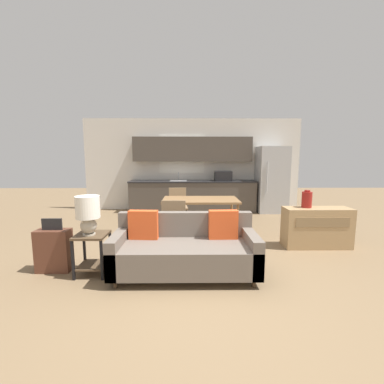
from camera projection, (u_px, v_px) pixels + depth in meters
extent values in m
plane|color=#7F6647|center=(197.00, 281.00, 3.28)|extent=(20.00, 20.00, 0.00)
cube|color=silver|center=(192.00, 165.00, 7.69)|extent=(6.40, 0.06, 2.70)
cube|color=white|center=(182.00, 154.00, 7.61)|extent=(1.34, 0.01, 1.13)
cube|color=#4C443D|center=(193.00, 197.00, 7.48)|extent=(3.60, 0.62, 0.86)
cube|color=#232326|center=(193.00, 181.00, 7.42)|extent=(3.63, 0.65, 0.04)
cube|color=#B2B5B7|center=(178.00, 181.00, 7.36)|extent=(0.48, 0.36, 0.01)
cylinder|color=#B7BABC|center=(179.00, 176.00, 7.51)|extent=(0.02, 0.02, 0.24)
cube|color=#4C443D|center=(193.00, 149.00, 7.43)|extent=(3.42, 0.34, 0.70)
cube|color=black|center=(223.00, 176.00, 7.35)|extent=(0.48, 0.36, 0.28)
cube|color=#B7BABC|center=(271.00, 180.00, 7.35)|extent=(0.81, 0.73, 1.87)
cylinder|color=silver|center=(267.00, 177.00, 6.96)|extent=(0.02, 0.02, 0.84)
cube|color=olive|center=(200.00, 200.00, 5.11)|extent=(1.49, 0.82, 0.04)
cylinder|color=olive|center=(165.00, 223.00, 4.81)|extent=(0.05, 0.05, 0.71)
cylinder|color=olive|center=(238.00, 223.00, 4.83)|extent=(0.05, 0.05, 0.71)
cylinder|color=olive|center=(168.00, 214.00, 5.50)|extent=(0.05, 0.05, 0.71)
cylinder|color=olive|center=(231.00, 214.00, 5.52)|extent=(0.05, 0.05, 0.71)
cylinder|color=#3D2D1E|center=(115.00, 284.00, 3.11)|extent=(0.05, 0.05, 0.10)
cylinder|color=#3D2D1E|center=(254.00, 283.00, 3.13)|extent=(0.05, 0.05, 0.10)
cylinder|color=#3D2D1E|center=(128.00, 263.00, 3.74)|extent=(0.05, 0.05, 0.10)
cylinder|color=#3D2D1E|center=(243.00, 262.00, 3.76)|extent=(0.05, 0.05, 0.10)
cube|color=#6B6056|center=(185.00, 256.00, 3.40)|extent=(1.89, 0.80, 0.35)
cube|color=#6B6056|center=(185.00, 236.00, 3.71)|extent=(1.89, 0.14, 0.70)
cube|color=#6B6056|center=(119.00, 251.00, 3.39)|extent=(0.14, 0.80, 0.49)
cube|color=#6B6056|center=(251.00, 251.00, 3.40)|extent=(0.14, 0.80, 0.49)
cube|color=#E05123|center=(143.00, 225.00, 3.55)|extent=(0.41, 0.14, 0.40)
cube|color=#E05123|center=(223.00, 225.00, 3.56)|extent=(0.40, 0.13, 0.40)
cube|color=brown|center=(92.00, 235.00, 3.43)|extent=(0.41, 0.41, 0.03)
cube|color=brown|center=(93.00, 265.00, 3.48)|extent=(0.37, 0.37, 0.02)
cube|color=black|center=(73.00, 261.00, 3.28)|extent=(0.03, 0.03, 0.53)
cube|color=black|center=(102.00, 260.00, 3.28)|extent=(0.03, 0.03, 0.53)
cube|color=black|center=(85.00, 250.00, 3.64)|extent=(0.03, 0.03, 0.53)
cube|color=black|center=(110.00, 250.00, 3.65)|extent=(0.03, 0.03, 0.53)
cylinder|color=#B2A893|center=(89.00, 234.00, 3.39)|extent=(0.16, 0.16, 0.02)
sphere|color=#B2A893|center=(89.00, 226.00, 3.37)|extent=(0.21, 0.21, 0.21)
cylinder|color=white|center=(88.00, 207.00, 3.34)|extent=(0.31, 0.31, 0.29)
cube|color=tan|center=(317.00, 227.00, 4.51)|extent=(1.14, 0.39, 0.70)
cube|color=olive|center=(323.00, 222.00, 4.29)|extent=(0.91, 0.01, 0.17)
cylinder|color=maroon|center=(307.00, 200.00, 4.48)|extent=(0.17, 0.17, 0.28)
cylinder|color=maroon|center=(307.00, 191.00, 4.46)|extent=(0.09, 0.09, 0.03)
cube|color=#997A56|center=(178.00, 208.00, 5.84)|extent=(0.46, 0.46, 0.04)
cube|color=#997A56|center=(178.00, 197.00, 6.00)|extent=(0.40, 0.07, 0.42)
cylinder|color=black|center=(171.00, 219.00, 5.69)|extent=(0.03, 0.03, 0.41)
cylinder|color=black|center=(186.00, 219.00, 5.72)|extent=(0.03, 0.03, 0.41)
cylinder|color=black|center=(171.00, 216.00, 6.02)|extent=(0.03, 0.03, 0.41)
cylinder|color=black|center=(185.00, 216.00, 6.06)|extent=(0.03, 0.03, 0.41)
cube|color=#997A56|center=(175.00, 223.00, 4.48)|extent=(0.43, 0.43, 0.04)
cube|color=#997A56|center=(174.00, 213.00, 4.25)|extent=(0.40, 0.04, 0.42)
cylinder|color=black|center=(185.00, 233.00, 4.67)|extent=(0.03, 0.03, 0.41)
cylinder|color=black|center=(166.00, 233.00, 4.68)|extent=(0.03, 0.03, 0.41)
cylinder|color=black|center=(184.00, 239.00, 4.34)|extent=(0.03, 0.03, 0.41)
cylinder|color=black|center=(164.00, 239.00, 4.34)|extent=(0.03, 0.03, 0.41)
cube|color=brown|center=(54.00, 250.00, 3.55)|extent=(0.45, 0.22, 0.59)
cube|color=black|center=(52.00, 224.00, 3.50)|extent=(0.27, 0.02, 0.16)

